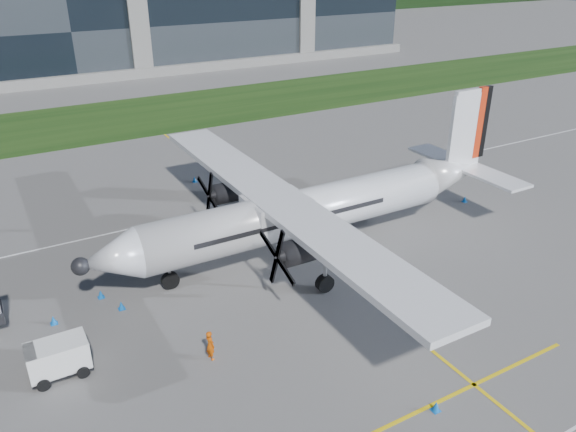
{
  "coord_description": "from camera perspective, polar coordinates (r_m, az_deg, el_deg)",
  "views": [
    {
      "loc": [
        -14.55,
        -19.29,
        18.38
      ],
      "look_at": [
        1.43,
        8.84,
        2.96
      ],
      "focal_mm": 35.0,
      "sensor_mm": 36.0,
      "label": 1
    }
  ],
  "objects": [
    {
      "name": "safety_cone_tail",
      "position": [
        47.2,
        17.52,
        1.66
      ],
      "size": [
        0.36,
        0.36,
        0.5
      ],
      "primitive_type": "cone",
      "color": "#0A5BB8",
      "rests_on": "ground"
    },
    {
      "name": "grass_strip",
      "position": [
        71.25,
        -17.03,
        9.45
      ],
      "size": [
        400.0,
        18.0,
        0.04
      ],
      "primitive_type": "cube",
      "color": "black",
      "rests_on": "ground"
    },
    {
      "name": "baggage_tug",
      "position": [
        29.42,
        -22.28,
        -13.27
      ],
      "size": [
        2.93,
        1.76,
        1.76
      ],
      "primitive_type": null,
      "color": "white",
      "rests_on": "ground"
    },
    {
      "name": "safety_cone_fwd",
      "position": [
        33.35,
        -22.73,
        -9.71
      ],
      "size": [
        0.36,
        0.36,
        0.5
      ],
      "primitive_type": "cone",
      "color": "#0A5BB8",
      "rests_on": "ground"
    },
    {
      "name": "turboprop_aircraft",
      "position": [
        36.2,
        2.76,
        3.27
      ],
      "size": [
        30.23,
        31.35,
        9.4
      ],
      "primitive_type": null,
      "color": "white",
      "rests_on": "ground"
    },
    {
      "name": "safety_cone_portwing",
      "position": [
        26.78,
        14.8,
        -18.18
      ],
      "size": [
        0.36,
        0.36,
        0.5
      ],
      "primitive_type": "cone",
      "color": "#0A5BB8",
      "rests_on": "ground"
    },
    {
      "name": "tree_line",
      "position": [
        160.69,
        -25.55,
        17.69
      ],
      "size": [
        400.0,
        6.0,
        6.0
      ],
      "primitive_type": "cube",
      "color": "black",
      "rests_on": "ground"
    },
    {
      "name": "yellow_taxiway_centerline",
      "position": [
        38.77,
        1.17,
        -2.8
      ],
      "size": [
        0.2,
        70.0,
        0.01
      ],
      "primitive_type": "cube",
      "color": "yellow",
      "rests_on": "ground"
    },
    {
      "name": "safety_cone_stbdwing",
      "position": [
        49.64,
        -9.48,
        3.71
      ],
      "size": [
        0.36,
        0.36,
        0.5
      ],
      "primitive_type": "cone",
      "color": "#0A5BB8",
      "rests_on": "ground"
    },
    {
      "name": "ground",
      "position": [
        63.75,
        -15.27,
        7.83
      ],
      "size": [
        400.0,
        400.0,
        0.0
      ],
      "primitive_type": "plane",
      "color": "#555351",
      "rests_on": "ground"
    },
    {
      "name": "safety_cone_nose_stbd",
      "position": [
        34.67,
        -18.5,
        -7.52
      ],
      "size": [
        0.36,
        0.36,
        0.5
      ],
      "primitive_type": "cone",
      "color": "#0A5BB8",
      "rests_on": "ground"
    },
    {
      "name": "ground_crew_person",
      "position": [
        28.41,
        -7.93,
        -12.68
      ],
      "size": [
        0.68,
        0.85,
        1.86
      ],
      "primitive_type": "imported",
      "rotation": [
        0.0,
        0.0,
        1.78
      ],
      "color": "#F25907",
      "rests_on": "ground"
    },
    {
      "name": "terminal_building",
      "position": [
        100.94,
        -22.22,
        17.54
      ],
      "size": [
        120.0,
        20.0,
        15.0
      ],
      "primitive_type": "cube",
      "color": "black",
      "rests_on": "ground"
    },
    {
      "name": "safety_cone_nose_port",
      "position": [
        33.32,
        -16.58,
        -8.69
      ],
      "size": [
        0.36,
        0.36,
        0.5
      ],
      "primitive_type": "cone",
      "color": "#0A5BB8",
      "rests_on": "ground"
    }
  ]
}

